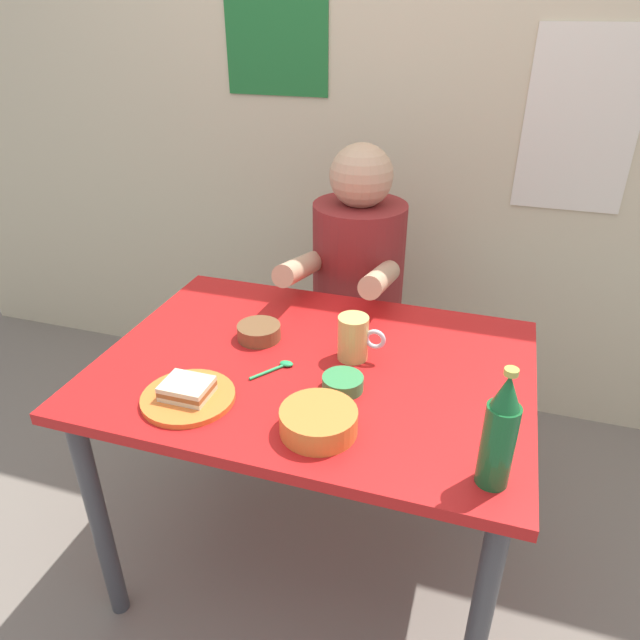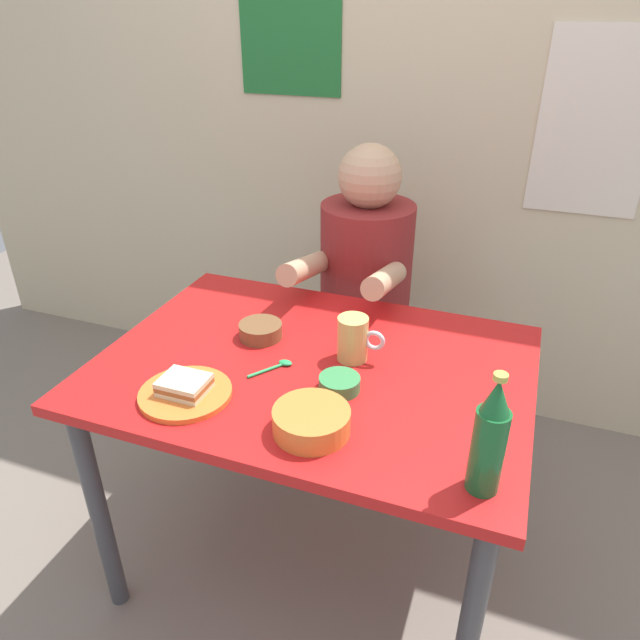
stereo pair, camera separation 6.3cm
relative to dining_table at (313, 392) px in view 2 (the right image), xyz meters
The scene contains 13 objects.
ground_plane 0.65m from the dining_table, ahead, with size 6.00×6.00×0.00m, color slate.
wall_back 1.24m from the dining_table, 89.98° to the left, with size 4.40×0.09×2.60m.
dining_table is the anchor object (origin of this frame).
stool 0.70m from the dining_table, 93.95° to the left, with size 0.34×0.34×0.45m.
person_seated 0.63m from the dining_table, 94.02° to the left, with size 0.33×0.56×0.72m.
plate_orange 0.35m from the dining_table, 133.74° to the right, with size 0.22×0.22×0.01m, color orange.
sandwich 0.36m from the dining_table, 133.74° to the right, with size 0.11×0.09×0.04m.
beer_mug 0.19m from the dining_table, 31.00° to the left, with size 0.13×0.08×0.12m.
beer_bottle 0.59m from the dining_table, 32.91° to the right, with size 0.06×0.06×0.26m.
soup_bowl_orange 0.30m from the dining_table, 69.82° to the right, with size 0.17×0.17×0.05m.
dip_bowl_green 0.18m from the dining_table, 41.44° to the right, with size 0.10×0.10×0.03m.
condiment_bowl_brown 0.23m from the dining_table, 158.93° to the left, with size 0.12×0.12×0.04m.
spoon 0.14m from the dining_table, 145.10° to the right, with size 0.09×0.10×0.01m.
Camera 2 is at (0.46, -1.18, 1.56)m, focal length 32.60 mm.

